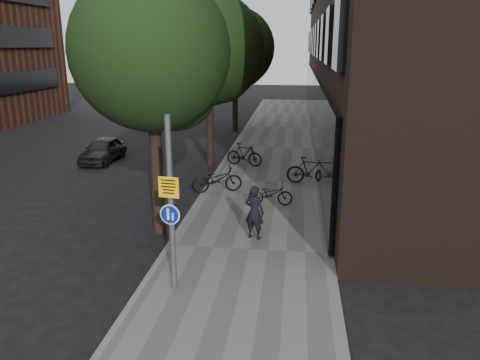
% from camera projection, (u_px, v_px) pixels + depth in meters
% --- Properties ---
extents(ground, '(120.00, 120.00, 0.00)m').
position_uv_depth(ground, '(221.00, 321.00, 9.60)').
color(ground, black).
rests_on(ground, ground).
extents(sidewalk, '(4.50, 60.00, 0.12)m').
position_uv_depth(sidewalk, '(266.00, 183.00, 19.10)').
color(sidewalk, slate).
rests_on(sidewalk, ground).
extents(curb_edge, '(0.15, 60.00, 0.13)m').
position_uv_depth(curb_edge, '(212.00, 181.00, 19.36)').
color(curb_edge, slate).
rests_on(curb_edge, ground).
extents(street_tree_near, '(4.40, 4.40, 7.50)m').
position_uv_depth(street_tree_near, '(155.00, 58.00, 12.91)').
color(street_tree_near, black).
rests_on(street_tree_near, ground).
extents(street_tree_mid, '(5.00, 5.00, 7.80)m').
position_uv_depth(street_tree_mid, '(211.00, 53.00, 21.01)').
color(street_tree_mid, black).
rests_on(street_tree_mid, ground).
extents(street_tree_far, '(5.00, 5.00, 7.80)m').
position_uv_depth(street_tree_far, '(236.00, 51.00, 29.60)').
color(street_tree_far, black).
rests_on(street_tree_far, ground).
extents(signpost, '(0.46, 0.13, 3.97)m').
position_uv_depth(signpost, '(171.00, 205.00, 10.13)').
color(signpost, '#595B5E').
rests_on(signpost, sidewalk).
extents(pedestrian, '(0.67, 0.55, 1.57)m').
position_uv_depth(pedestrian, '(254.00, 212.00, 13.24)').
color(pedestrian, black).
rests_on(pedestrian, sidewalk).
extents(parked_bike_facade_near, '(1.54, 0.58, 0.80)m').
position_uv_depth(parked_bike_facade_near, '(271.00, 194.00, 16.14)').
color(parked_bike_facade_near, black).
rests_on(parked_bike_facade_near, sidewalk).
extents(parked_bike_facade_far, '(1.89, 0.73, 1.11)m').
position_uv_depth(parked_bike_facade_far, '(310.00, 171.00, 18.54)').
color(parked_bike_facade_far, black).
rests_on(parked_bike_facade_far, sidewalk).
extents(parked_bike_curb_near, '(2.00, 1.23, 0.99)m').
position_uv_depth(parked_bike_curb_near, '(217.00, 179.00, 17.55)').
color(parked_bike_curb_near, black).
rests_on(parked_bike_curb_near, sidewalk).
extents(parked_bike_curb_far, '(1.80, 0.96, 1.04)m').
position_uv_depth(parked_bike_curb_far, '(244.00, 155.00, 21.39)').
color(parked_bike_curb_far, black).
rests_on(parked_bike_curb_far, sidewalk).
extents(parked_car_near, '(1.41, 3.43, 1.17)m').
position_uv_depth(parked_car_near, '(103.00, 150.00, 22.66)').
color(parked_car_near, black).
rests_on(parked_car_near, ground).
extents(parked_car_mid, '(1.61, 3.51, 1.11)m').
position_uv_depth(parked_car_mid, '(155.00, 119.00, 32.47)').
color(parked_car_mid, maroon).
rests_on(parked_car_mid, ground).
extents(parked_car_far, '(1.94, 4.10, 1.16)m').
position_uv_depth(parked_car_far, '(182.00, 107.00, 38.59)').
color(parked_car_far, '#1A1F2F').
rests_on(parked_car_far, ground).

